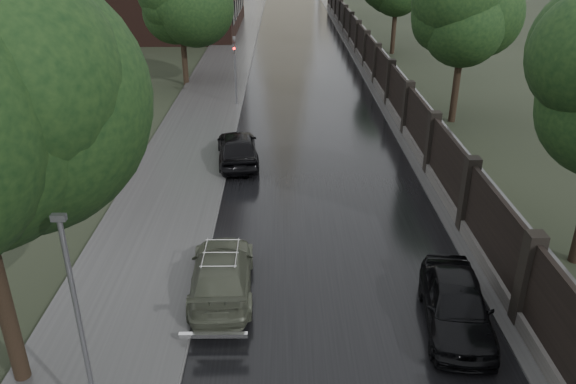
{
  "coord_description": "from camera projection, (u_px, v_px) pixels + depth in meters",
  "views": [
    {
      "loc": [
        -1.63,
        -6.88,
        9.46
      ],
      "look_at": [
        -1.45,
        9.98,
        1.5
      ],
      "focal_mm": 35.0,
      "sensor_mm": 36.0,
      "label": 1
    }
  ],
  "objects": [
    {
      "name": "car_right_near",
      "position": [
        456.0,
        304.0,
        14.43
      ],
      "size": [
        2.09,
        4.19,
        1.37
      ],
      "primitive_type": "imported",
      "rotation": [
        0.0,
        0.0,
        -0.12
      ],
      "color": "black",
      "rests_on": "ground"
    },
    {
      "name": "traffic_light",
      "position": [
        235.0,
        65.0,
        31.81
      ],
      "size": [
        0.16,
        0.32,
        4.0
      ],
      "color": "#59595E",
      "rests_on": "ground"
    },
    {
      "name": "tree_right_b",
      "position": [
        464.0,
        27.0,
        28.13
      ],
      "size": [
        4.08,
        4.08,
        7.01
      ],
      "color": "black",
      "rests_on": "ground"
    },
    {
      "name": "fence_right",
      "position": [
        372.0,
        62.0,
        38.84
      ],
      "size": [
        0.45,
        75.72,
        2.7
      ],
      "color": "#383533",
      "rests_on": "ground"
    },
    {
      "name": "lamp_post",
      "position": [
        81.0,
        330.0,
        10.44
      ],
      "size": [
        0.25,
        0.12,
        5.11
      ],
      "color": "#59595E",
      "rests_on": "ground"
    },
    {
      "name": "volga_sedan",
      "position": [
        222.0,
        273.0,
        15.85
      ],
      "size": [
        1.94,
        4.38,
        1.25
      ],
      "primitive_type": "imported",
      "rotation": [
        0.0,
        0.0,
        3.19
      ],
      "color": "#434739",
      "rests_on": "ground"
    },
    {
      "name": "hatchback_left",
      "position": [
        238.0,
        147.0,
        24.61
      ],
      "size": [
        2.2,
        4.45,
        1.46
      ],
      "primitive_type": "imported",
      "rotation": [
        0.0,
        0.0,
        3.26
      ],
      "color": "black",
      "rests_on": "ground"
    },
    {
      "name": "tree_left_far",
      "position": [
        180.0,
        2.0,
        35.09
      ],
      "size": [
        4.25,
        4.25,
        7.39
      ],
      "color": "black",
      "rests_on": "ground"
    }
  ]
}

